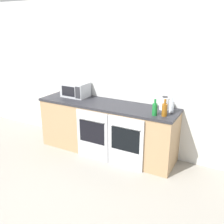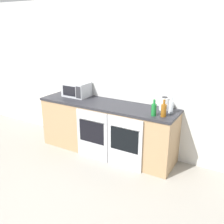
% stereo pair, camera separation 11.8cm
% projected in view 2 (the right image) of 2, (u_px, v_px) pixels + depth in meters
% --- Properties ---
extents(ground_plane, '(16.00, 16.00, 0.00)m').
position_uv_depth(ground_plane, '(32.00, 210.00, 3.05)').
color(ground_plane, gray).
extents(wall_back, '(10.00, 0.06, 2.60)m').
position_uv_depth(wall_back, '(116.00, 77.00, 4.35)').
color(wall_back, silver).
rests_on(wall_back, ground_plane).
extents(counter_back, '(2.44, 0.65, 0.91)m').
position_uv_depth(counter_back, '(106.00, 128.00, 4.34)').
color(counter_back, tan).
rests_on(counter_back, ground_plane).
extents(oven_left, '(0.59, 0.06, 0.85)m').
position_uv_depth(oven_left, '(92.00, 135.00, 4.12)').
color(oven_left, '#B7BABF').
rests_on(oven_left, ground_plane).
extents(oven_right, '(0.59, 0.06, 0.85)m').
position_uv_depth(oven_right, '(125.00, 143.00, 3.83)').
color(oven_right, silver).
rests_on(oven_right, ground_plane).
extents(microwave, '(0.46, 0.35, 0.26)m').
position_uv_depth(microwave, '(77.00, 89.00, 4.58)').
color(microwave, '#B7BABF').
rests_on(microwave, counter_back).
extents(bottle_green, '(0.07, 0.07, 0.24)m').
position_uv_depth(bottle_green, '(154.00, 109.00, 3.59)').
color(bottle_green, '#19722D').
rests_on(bottle_green, counter_back).
extents(bottle_clear, '(0.07, 0.07, 0.26)m').
position_uv_depth(bottle_clear, '(171.00, 107.00, 3.69)').
color(bottle_clear, silver).
rests_on(bottle_clear, counter_back).
extents(bottle_amber, '(0.08, 0.08, 0.25)m').
position_uv_depth(bottle_amber, '(164.00, 110.00, 3.55)').
color(bottle_amber, '#8C5114').
rests_on(bottle_amber, counter_back).
extents(kettle, '(0.16, 0.16, 0.21)m').
position_uv_depth(kettle, '(164.00, 104.00, 3.83)').
color(kettle, white).
rests_on(kettle, counter_back).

